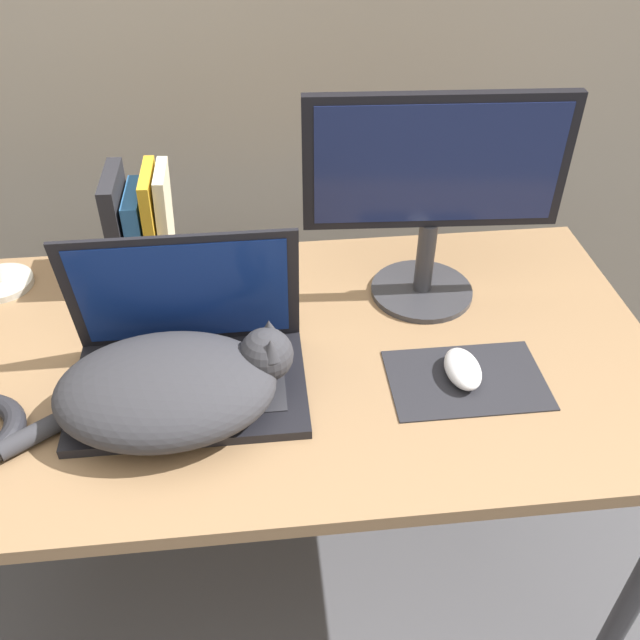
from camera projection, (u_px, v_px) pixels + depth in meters
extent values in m
cube|color=#93704C|center=(288.00, 357.00, 1.25)|extent=(1.36, 0.74, 0.03)
cylinder|color=#38383D|center=(636.00, 592.00, 1.29)|extent=(0.04, 0.04, 0.72)
cylinder|color=#38383D|center=(30.00, 400.00, 1.68)|extent=(0.04, 0.04, 0.72)
cylinder|color=#38383D|center=(523.00, 364.00, 1.78)|extent=(0.04, 0.04, 0.72)
cube|color=black|center=(190.00, 389.00, 1.15)|extent=(0.39, 0.25, 0.02)
cube|color=#28282D|center=(189.00, 390.00, 1.14)|extent=(0.32, 0.13, 0.00)
cube|color=black|center=(184.00, 291.00, 1.15)|extent=(0.39, 0.05, 0.25)
cube|color=navy|center=(183.00, 293.00, 1.15)|extent=(0.35, 0.04, 0.22)
ellipsoid|color=#333338|center=(166.00, 389.00, 1.08)|extent=(0.36, 0.25, 0.12)
sphere|color=#333338|center=(266.00, 355.00, 1.11)|extent=(0.09, 0.09, 0.09)
cone|color=#333338|center=(269.00, 329.00, 1.11)|extent=(0.04, 0.04, 0.03)
cone|color=#333338|center=(271.00, 349.00, 1.07)|extent=(0.04, 0.04, 0.03)
cylinder|color=#333338|center=(43.00, 430.00, 1.07)|extent=(0.13, 0.11, 0.03)
cylinder|color=#333338|center=(421.00, 290.00, 1.38)|extent=(0.21, 0.21, 0.01)
cylinder|color=#333338|center=(425.00, 257.00, 1.33)|extent=(0.04, 0.04, 0.15)
cube|color=black|center=(436.00, 163.00, 1.20)|extent=(0.48, 0.05, 0.25)
cube|color=navy|center=(438.00, 166.00, 1.19)|extent=(0.44, 0.03, 0.22)
cube|color=#232328|center=(466.00, 380.00, 1.18)|extent=(0.27, 0.18, 0.00)
ellipsoid|color=silver|center=(463.00, 369.00, 1.17)|extent=(0.06, 0.10, 0.04)
cube|color=#232328|center=(120.00, 228.00, 1.35)|extent=(0.03, 0.15, 0.23)
cube|color=#285B93|center=(139.00, 236.00, 1.37)|extent=(0.03, 0.14, 0.20)
cube|color=gold|center=(153.00, 226.00, 1.36)|extent=(0.03, 0.14, 0.24)
cube|color=beige|center=(166.00, 225.00, 1.36)|extent=(0.03, 0.12, 0.24)
cylinder|color=beige|center=(1.00, 283.00, 1.39)|extent=(0.13, 0.13, 0.01)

